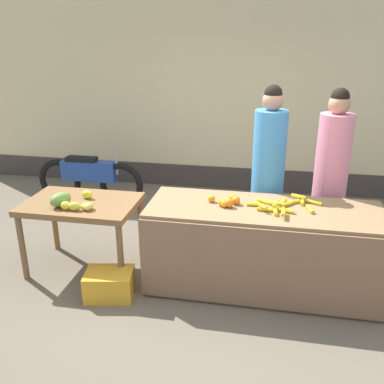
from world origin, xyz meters
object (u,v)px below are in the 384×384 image
object	(u,v)px
parked_motorcycle	(89,178)
produce_crate	(109,284)
vendor_woman_blue_shirt	(268,175)
produce_sack	(175,227)
vendor_woman_pink_shirt	(330,179)

from	to	relation	value
parked_motorcycle	produce_crate	xyz separation A→B (m)	(1.14, -2.17, -0.27)
vendor_woman_blue_shirt	produce_crate	world-z (taller)	vendor_woman_blue_shirt
parked_motorcycle	produce_sack	distance (m)	1.86
vendor_woman_blue_shirt	produce_crate	distance (m)	1.95
parked_motorcycle	produce_crate	size ratio (longest dim) A/B	3.64
vendor_woman_blue_shirt	parked_motorcycle	size ratio (longest dim) A/B	1.17
vendor_woman_pink_shirt	produce_crate	bearing A→B (deg)	-151.36
vendor_woman_pink_shirt	parked_motorcycle	bearing A→B (deg)	161.47
vendor_woman_blue_shirt	parked_motorcycle	xyz separation A→B (m)	(-2.54, 1.08, -0.55)
vendor_woman_pink_shirt	produce_sack	world-z (taller)	vendor_woman_pink_shirt
vendor_woman_pink_shirt	produce_crate	size ratio (longest dim) A/B	4.23
produce_crate	produce_sack	bearing A→B (deg)	71.23
vendor_woman_blue_shirt	parked_motorcycle	bearing A→B (deg)	156.88
parked_motorcycle	produce_crate	bearing A→B (deg)	-62.39
parked_motorcycle	produce_sack	bearing A→B (deg)	-35.29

